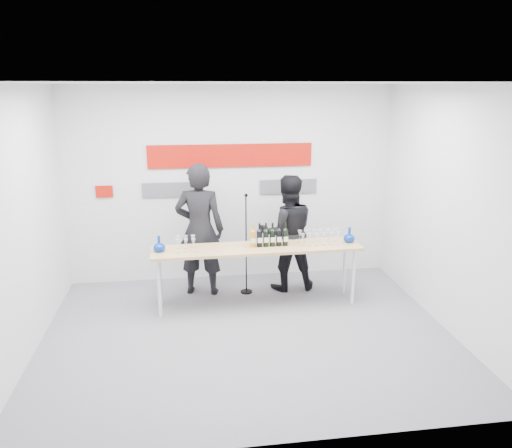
% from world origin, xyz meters
% --- Properties ---
extents(ground, '(5.00, 5.00, 0.00)m').
position_xyz_m(ground, '(0.00, 0.00, 0.00)').
color(ground, slate).
rests_on(ground, ground).
extents(back_wall, '(5.00, 0.04, 3.00)m').
position_xyz_m(back_wall, '(0.00, 2.00, 1.50)').
color(back_wall, silver).
rests_on(back_wall, ground).
extents(signage, '(3.38, 0.02, 0.79)m').
position_xyz_m(signage, '(-0.06, 1.97, 1.81)').
color(signage, '#B11107').
rests_on(signage, back_wall).
extents(tasting_table, '(2.86, 0.61, 0.85)m').
position_xyz_m(tasting_table, '(0.24, 0.83, 0.79)').
color(tasting_table, tan).
rests_on(tasting_table, ground).
extents(wine_bottles, '(0.53, 0.08, 0.33)m').
position_xyz_m(wine_bottles, '(0.41, 0.84, 1.02)').
color(wine_bottles, '#BF7F19').
rests_on(wine_bottles, tasting_table).
extents(decanter_left, '(0.16, 0.16, 0.21)m').
position_xyz_m(decanter_left, '(-1.07, 0.83, 0.96)').
color(decanter_left, navy).
rests_on(decanter_left, tasting_table).
extents(decanter_right, '(0.16, 0.16, 0.21)m').
position_xyz_m(decanter_right, '(1.55, 0.86, 0.96)').
color(decanter_right, navy).
rests_on(decanter_right, tasting_table).
extents(glasses_left, '(0.27, 0.23, 0.18)m').
position_xyz_m(glasses_left, '(-0.72, 0.82, 0.95)').
color(glasses_left, silver).
rests_on(glasses_left, tasting_table).
extents(glasses_right, '(0.57, 0.23, 0.18)m').
position_xyz_m(glasses_right, '(1.10, 0.85, 0.95)').
color(glasses_right, silver).
rests_on(glasses_right, tasting_table).
extents(presenter_left, '(0.78, 0.59, 1.94)m').
position_xyz_m(presenter_left, '(-0.52, 1.38, 0.97)').
color(presenter_left, black).
rests_on(presenter_left, ground).
extents(presenter_right, '(0.85, 0.67, 1.74)m').
position_xyz_m(presenter_right, '(0.77, 1.38, 0.87)').
color(presenter_right, black).
rests_on(presenter_right, ground).
extents(mic_stand, '(0.18, 0.18, 1.51)m').
position_xyz_m(mic_stand, '(0.14, 1.28, 0.46)').
color(mic_stand, black).
rests_on(mic_stand, ground).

